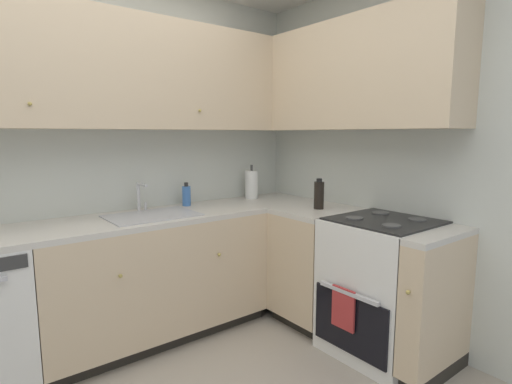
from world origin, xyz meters
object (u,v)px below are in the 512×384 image
object	(u,v)px
oven_range	(382,286)
oil_bottle	(319,195)
paper_towel_roll	(252,184)
soap_bottle	(186,196)

from	to	relation	value
oven_range	oil_bottle	size ratio (longest dim) A/B	4.54
oven_range	oil_bottle	bearing A→B (deg)	91.87
oven_range	paper_towel_roll	distance (m)	1.39
paper_towel_roll	oven_range	bearing A→B (deg)	-84.82
paper_towel_roll	oil_bottle	xyz separation A→B (m)	(0.10, -0.70, -0.02)
soap_bottle	oven_range	bearing A→B (deg)	-60.20
paper_towel_roll	soap_bottle	bearing A→B (deg)	178.16
paper_towel_roll	oil_bottle	size ratio (longest dim) A/B	1.32
oven_range	paper_towel_roll	bearing A→B (deg)	95.18
oven_range	soap_bottle	world-z (taller)	soap_bottle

